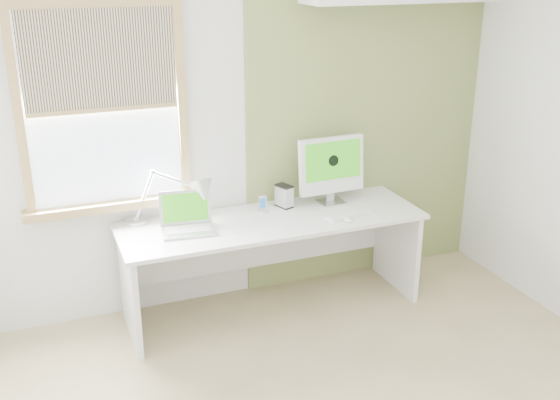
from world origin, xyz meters
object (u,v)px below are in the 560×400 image
desk (270,240)px  desk_lamp (190,195)px  imac (331,166)px  laptop (187,220)px  external_drive (284,196)px

desk → desk_lamp: bearing=169.8°
desk → imac: bearing=10.4°
desk_lamp → imac: imac is taller
desk → imac: 0.73m
desk_lamp → imac: size_ratio=1.25×
laptop → external_drive: (0.78, 0.15, 0.02)m
desk → imac: size_ratio=4.20×
desk_lamp → external_drive: size_ratio=3.83×
desk_lamp → laptop: desk_lamp is taller
laptop → external_drive: 0.80m
desk_lamp → desk: bearing=-10.2°
imac → desk_lamp: bearing=179.9°
desk → laptop: (-0.61, -0.02, 0.26)m
laptop → imac: 1.18m
laptop → external_drive: bearing=11.1°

